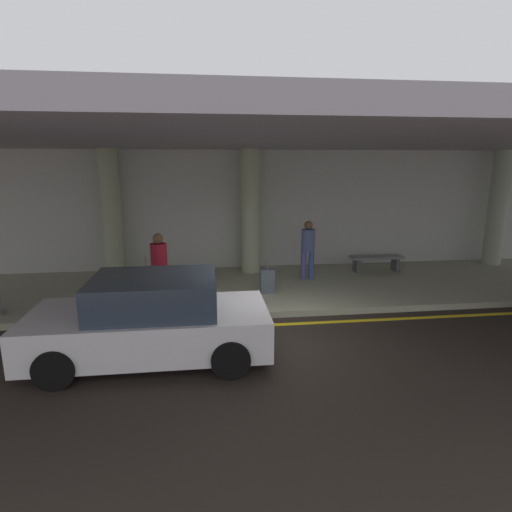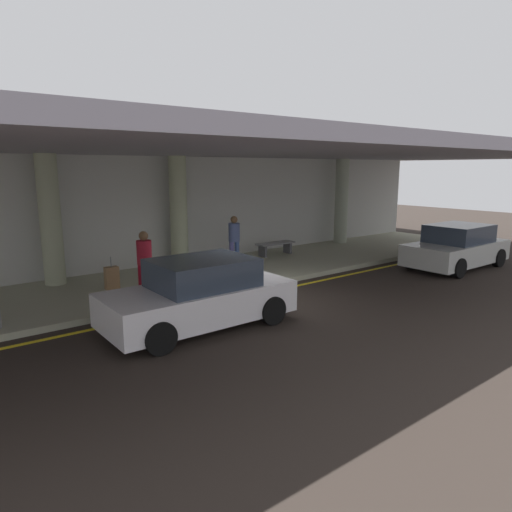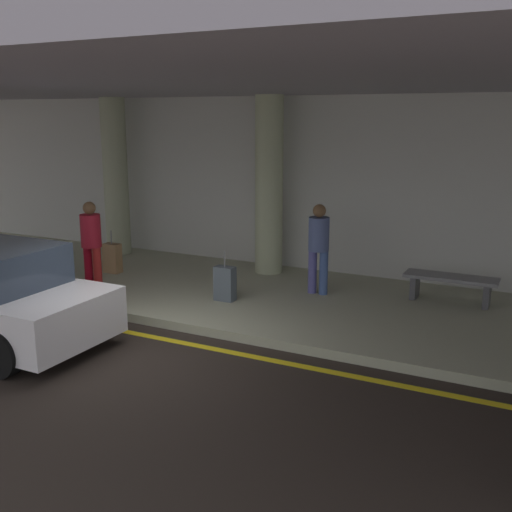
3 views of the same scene
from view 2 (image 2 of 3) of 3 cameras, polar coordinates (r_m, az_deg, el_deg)
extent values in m
plane|color=#2B231F|center=(11.83, 1.15, -5.67)|extent=(60.00, 60.00, 0.00)
cube|color=#A4A58B|center=(14.27, -6.69, -2.51)|extent=(26.00, 4.20, 0.15)
cube|color=yellow|center=(12.29, -0.62, -5.01)|extent=(26.00, 0.14, 0.01)
cylinder|color=#9FA586|center=(13.84, -24.56, 4.13)|extent=(0.58, 0.58, 3.65)
cylinder|color=#A5AC89|center=(15.25, -9.76, 5.51)|extent=(0.58, 0.58, 3.65)
cylinder|color=#9EA791|center=(20.26, 10.75, 6.81)|extent=(0.58, 0.58, 3.65)
cube|color=gray|center=(13.47, -5.93, 13.32)|extent=(28.00, 13.20, 0.30)
cube|color=#BABBB4|center=(15.93, -11.05, 5.43)|extent=(26.00, 0.30, 3.80)
cube|color=white|center=(9.88, -7.21, -5.83)|extent=(4.10, 1.80, 0.70)
cube|color=#2D3847|center=(9.76, -6.80, -2.08)|extent=(2.10, 1.60, 0.60)
cylinder|color=black|center=(11.32, -3.49, -4.77)|extent=(0.64, 0.22, 0.64)
cylinder|color=black|center=(10.02, 2.04, -6.87)|extent=(0.64, 0.22, 0.64)
cylinder|color=black|center=(10.12, -16.31, -7.14)|extent=(0.64, 0.22, 0.64)
cylinder|color=black|center=(8.64, -12.08, -10.10)|extent=(0.64, 0.22, 0.64)
cube|color=#B8BAB6|center=(17.05, 23.96, 0.45)|extent=(4.10, 1.80, 0.70)
cube|color=#2D3847|center=(17.04, 24.29, 2.64)|extent=(2.10, 1.60, 0.60)
cylinder|color=black|center=(18.66, 23.60, 0.60)|extent=(0.64, 0.22, 0.64)
cylinder|color=black|center=(17.93, 28.34, -0.20)|extent=(0.64, 0.22, 0.64)
cylinder|color=black|center=(16.37, 19.02, -0.42)|extent=(0.64, 0.22, 0.64)
cylinder|color=black|center=(15.53, 24.25, -1.39)|extent=(0.64, 0.22, 0.64)
cylinder|color=#4E4C8F|center=(15.28, -3.09, 0.31)|extent=(0.16, 0.16, 0.82)
cylinder|color=#3B538D|center=(15.40, -2.42, 0.40)|extent=(0.16, 0.16, 0.82)
cylinder|color=#465485|center=(15.22, -2.78, 3.02)|extent=(0.38, 0.38, 0.62)
sphere|color=brown|center=(15.17, -2.79, 4.62)|extent=(0.24, 0.24, 0.24)
cylinder|color=maroon|center=(12.01, -14.28, -3.00)|extent=(0.16, 0.16, 0.82)
cylinder|color=maroon|center=(12.09, -13.32, -2.85)|extent=(0.16, 0.16, 0.82)
cylinder|color=maroon|center=(11.90, -13.96, 0.44)|extent=(0.38, 0.38, 0.62)
sphere|color=brown|center=(11.83, -14.05, 2.49)|extent=(0.24, 0.24, 0.24)
cube|color=#515C67|center=(13.70, -4.55, -1.40)|extent=(0.36, 0.22, 0.62)
cylinder|color=slate|center=(13.61, -4.58, 0.45)|extent=(0.02, 0.02, 0.28)
cube|color=#98724B|center=(12.92, -17.77, -2.65)|extent=(0.36, 0.22, 0.62)
cylinder|color=slate|center=(12.83, -17.89, -0.70)|extent=(0.02, 0.02, 0.28)
cube|color=slate|center=(17.15, 2.47, 1.63)|extent=(1.60, 0.50, 0.06)
cube|color=#4C4C51|center=(16.80, 0.85, 0.61)|extent=(0.10, 0.40, 0.42)
cube|color=#4C4C51|center=(17.59, 4.01, 1.05)|extent=(0.10, 0.40, 0.42)
camera|label=1|loc=(5.89, 40.97, 8.38)|focal=28.95mm
camera|label=3|loc=(12.68, 43.09, 8.10)|focal=42.52mm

